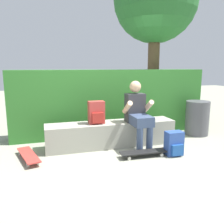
% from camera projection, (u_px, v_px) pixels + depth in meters
% --- Properties ---
extents(ground_plane, '(24.00, 24.00, 0.00)m').
position_uv_depth(ground_plane, '(118.00, 153.00, 4.02)').
color(ground_plane, gray).
extents(bench_main, '(2.38, 0.47, 0.45)m').
position_uv_depth(bench_main, '(111.00, 134.00, 4.37)').
color(bench_main, '#9A978A').
rests_on(bench_main, ground).
extents(person_skater, '(0.49, 0.62, 1.20)m').
position_uv_depth(person_skater, '(138.00, 112.00, 4.21)').
color(person_skater, '#333338').
rests_on(person_skater, ground).
extents(skateboard_near_person, '(0.81, 0.22, 0.09)m').
position_uv_depth(skateboard_near_person, '(144.00, 152.00, 3.85)').
color(skateboard_near_person, black).
rests_on(skateboard_near_person, ground).
extents(skateboard_beside_bench, '(0.40, 0.82, 0.09)m').
position_uv_depth(skateboard_beside_bench, '(28.00, 155.00, 3.72)').
color(skateboard_beside_bench, '#BC3833').
rests_on(skateboard_beside_bench, ground).
extents(backpack_on_bench, '(0.28, 0.23, 0.40)m').
position_uv_depth(backpack_on_bench, '(96.00, 113.00, 4.20)').
color(backpack_on_bench, '#B23833').
rests_on(backpack_on_bench, bench_main).
extents(backpack_on_ground, '(0.28, 0.23, 0.40)m').
position_uv_depth(backpack_on_ground, '(174.00, 144.00, 3.90)').
color(backpack_on_ground, '#2D4C99').
rests_on(backpack_on_ground, ground).
extents(hedge_row, '(4.14, 0.51, 1.38)m').
position_uv_depth(hedge_row, '(111.00, 102.00, 5.10)').
color(hedge_row, '#30712A').
rests_on(hedge_row, ground).
extents(tree_behind_bench, '(2.00, 2.00, 4.00)m').
position_uv_depth(tree_behind_bench, '(155.00, 2.00, 5.61)').
color(tree_behind_bench, brown).
rests_on(tree_behind_bench, ground).
extents(trash_bin, '(0.49, 0.49, 0.73)m').
position_uv_depth(trash_bin, '(197.00, 118.00, 5.06)').
color(trash_bin, '#4C4C51').
rests_on(trash_bin, ground).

